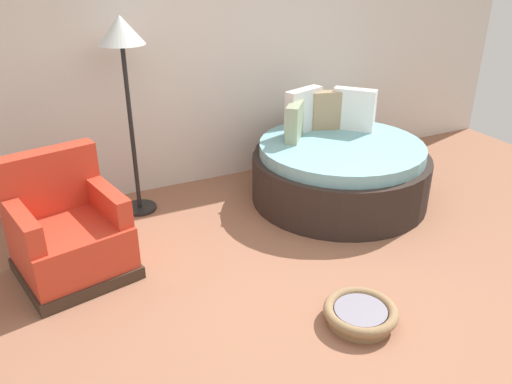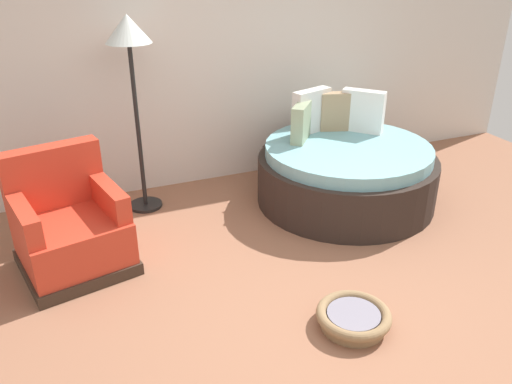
% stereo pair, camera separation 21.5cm
% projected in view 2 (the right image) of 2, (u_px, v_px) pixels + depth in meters
% --- Properties ---
extents(ground_plane, '(8.00, 8.00, 0.02)m').
position_uv_depth(ground_plane, '(318.00, 313.00, 3.67)').
color(ground_plane, '#936047').
extents(back_wall, '(8.00, 0.12, 2.62)m').
position_uv_depth(back_wall, '(203.00, 58.00, 5.22)').
color(back_wall, silver).
rests_on(back_wall, ground_plane).
extents(round_daybed, '(1.75, 1.75, 1.04)m').
position_uv_depth(round_daybed, '(345.00, 172.00, 5.12)').
color(round_daybed, '#2D231E').
rests_on(round_daybed, ground_plane).
extents(red_armchair, '(0.95, 0.95, 0.94)m').
position_uv_depth(red_armchair, '(70.00, 229.00, 4.06)').
color(red_armchair, '#38281E').
rests_on(red_armchair, ground_plane).
extents(pet_basket, '(0.51, 0.51, 0.13)m').
position_uv_depth(pet_basket, '(353.00, 318.00, 3.49)').
color(pet_basket, '#8E704C').
rests_on(pet_basket, ground_plane).
extents(floor_lamp, '(0.40, 0.40, 1.82)m').
position_uv_depth(floor_lamp, '(130.00, 49.00, 4.46)').
color(floor_lamp, black).
rests_on(floor_lamp, ground_plane).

